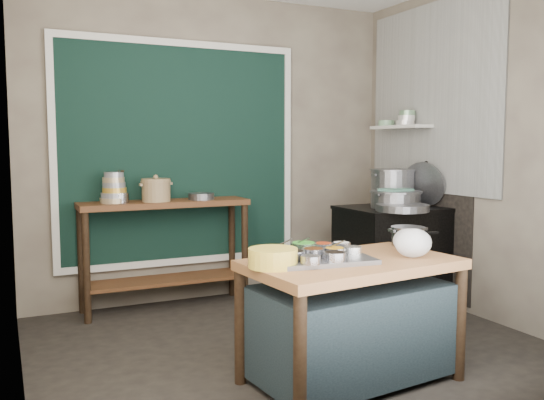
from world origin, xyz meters
name	(u,v)px	position (x,y,z in m)	size (l,w,h in m)	color
floor	(287,345)	(0.00, 0.00, -0.01)	(3.50, 3.00, 0.02)	#29251F
back_wall	(215,148)	(0.00, 1.51, 1.40)	(3.50, 0.02, 2.80)	gray
left_wall	(12,150)	(-1.76, 0.00, 1.40)	(0.02, 3.00, 2.80)	gray
right_wall	(477,149)	(1.76, 0.00, 1.40)	(0.02, 3.00, 2.80)	gray
curtain_panel	(180,154)	(-0.35, 1.47, 1.35)	(2.10, 0.02, 1.90)	black
curtain_frame	(180,154)	(-0.35, 1.46, 1.35)	(2.22, 0.03, 2.02)	beige
tile_panel	(432,98)	(1.74, 0.55, 1.85)	(0.02, 1.70, 1.70)	#B2B2AA
soot_patch	(422,223)	(1.74, 0.65, 0.70)	(0.01, 1.30, 1.30)	black
wall_shelf	(401,127)	(1.63, 0.85, 1.60)	(0.22, 0.70, 0.03)	beige
prep_table	(351,321)	(0.05, -0.75, 0.38)	(1.25, 0.72, 0.75)	brown
back_counter	(165,255)	(-0.55, 1.28, 0.47)	(1.45, 0.40, 0.95)	#4F2916
stove_block	(394,257)	(1.35, 0.55, 0.42)	(0.90, 0.68, 0.85)	black
stove_top	(395,208)	(1.35, 0.55, 0.86)	(0.92, 0.69, 0.03)	black
condiment_tray	(318,259)	(-0.15, -0.70, 0.76)	(0.60, 0.43, 0.03)	gray
condiment_bowls	(314,252)	(-0.17, -0.68, 0.80)	(0.55, 0.44, 0.06)	gray
yellow_basin	(273,258)	(-0.47, -0.74, 0.80)	(0.28, 0.28, 0.11)	gold
saucepan	(408,236)	(0.66, -0.50, 0.81)	(0.23, 0.23, 0.13)	gray
plastic_bag_a	(413,243)	(0.43, -0.84, 0.84)	(0.23, 0.20, 0.18)	white
plastic_bag_b	(408,240)	(0.50, -0.70, 0.83)	(0.20, 0.17, 0.15)	white
bowl_stack	(114,189)	(-0.98, 1.28, 1.06)	(0.23, 0.23, 0.26)	tan
utensil_cup	(120,198)	(-0.93, 1.24, 0.99)	(0.14, 0.14, 0.08)	gray
ceramic_crock	(156,191)	(-0.63, 1.24, 1.04)	(0.26, 0.26, 0.18)	olive
wide_bowl	(201,196)	(-0.23, 1.24, 0.98)	(0.23, 0.23, 0.06)	gray
stock_pot	(392,187)	(1.42, 0.69, 1.05)	(0.42, 0.42, 0.33)	gray
pot_lid	(424,184)	(1.62, 0.49, 1.08)	(0.41, 0.41, 0.02)	gray
steamer	(396,199)	(1.30, 0.47, 0.96)	(0.46, 0.46, 0.15)	gray
green_cloth	(396,190)	(1.30, 0.47, 1.04)	(0.25, 0.19, 0.02)	#4E836D
shallow_pan	(402,208)	(1.20, 0.25, 0.91)	(0.44, 0.44, 0.06)	gray
shelf_bowl_stack	(406,118)	(1.63, 0.77, 1.68)	(0.17, 0.17, 0.14)	silver
shelf_bowl_green	(386,123)	(1.63, 1.08, 1.64)	(0.15, 0.15, 0.06)	gray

